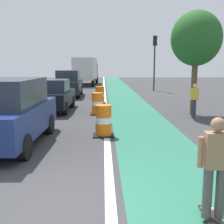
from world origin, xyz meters
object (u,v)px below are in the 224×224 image
traffic_barrel_front (103,121)px  pedestrian_crossing (194,100)px  parked_suv_third (69,83)px  traffic_light_corner (155,53)px  parked_suv_nearest (11,112)px  traffic_barrel_mid (97,104)px  traffic_barrel_back (100,95)px  parked_sedan_second (53,96)px  street_tree_sidewalk (196,39)px  skateboarder_on_lane (215,167)px  delivery_truck_down_block (86,70)px

traffic_barrel_front → pedestrian_crossing: size_ratio=0.68×
parked_suv_third → traffic_light_corner: bearing=31.3°
parked_suv_nearest → traffic_barrel_mid: bearing=64.0°
traffic_barrel_mid → traffic_barrel_back: (0.08, 4.02, 0.00)m
parked_suv_nearest → traffic_barrel_back: parked_suv_nearest is taller
parked_sedan_second → traffic_barrel_mid: parked_sedan_second is taller
traffic_barrel_mid → street_tree_sidewalk: size_ratio=0.22×
parked_sedan_second → traffic_barrel_front: 6.04m
skateboarder_on_lane → traffic_barrel_front: size_ratio=1.55×
traffic_light_corner → delivery_truck_down_block: bearing=130.8°
skateboarder_on_lane → parked_suv_third: (-4.38, 17.88, 0.12)m
traffic_barrel_front → delivery_truck_down_block: 25.01m
traffic_barrel_front → pedestrian_crossing: bearing=37.4°
traffic_barrel_back → delivery_truck_down_block: (-1.85, 16.60, 1.31)m
traffic_barrel_mid → pedestrian_crossing: bearing=-13.1°
street_tree_sidewalk → traffic_barrel_front: bearing=-137.7°
parked_suv_nearest → parked_sedan_second: parked_suv_nearest is taller
traffic_barrel_back → pedestrian_crossing: bearing=-48.8°
traffic_barrel_back → pedestrian_crossing: (4.43, -5.07, 0.33)m
skateboarder_on_lane → street_tree_sidewalk: bearing=74.0°
traffic_barrel_back → street_tree_sidewalk: bearing=-42.4°
parked_suv_nearest → parked_sedan_second: (0.16, 6.38, -0.20)m
parked_sedan_second → street_tree_sidewalk: bearing=-10.8°
parked_suv_third → delivery_truck_down_block: size_ratio=0.60×
parked_suv_nearest → parked_sedan_second: 6.39m
parked_sedan_second → street_tree_sidewalk: size_ratio=0.83×
delivery_truck_down_block → pedestrian_crossing: (6.28, -21.67, -0.98)m
traffic_light_corner → pedestrian_crossing: size_ratio=3.17×
pedestrian_crossing → traffic_barrel_back: bearing=131.2°
traffic_barrel_back → pedestrian_crossing: pedestrian_crossing is taller
delivery_truck_down_block → street_tree_sidewalk: size_ratio=1.55×
parked_suv_third → delivery_truck_down_block: delivery_truck_down_block is taller
traffic_barrel_front → delivery_truck_down_block: (-2.05, 24.89, 1.31)m
parked_suv_nearest → delivery_truck_down_block: 25.90m
skateboarder_on_lane → street_tree_sidewalk: street_tree_sidewalk is taller
parked_sedan_second → parked_suv_third: size_ratio=0.90×
parked_suv_third → traffic_barrel_mid: parked_suv_third is taller
parked_sedan_second → pedestrian_crossing: (6.91, -2.18, 0.03)m
parked_suv_nearest → traffic_barrel_mid: size_ratio=4.28×
traffic_barrel_mid → pedestrian_crossing: pedestrian_crossing is taller
parked_suv_third → traffic_light_corner: (7.50, 4.56, 2.47)m
traffic_barrel_mid → traffic_barrel_back: size_ratio=1.00×
traffic_barrel_mid → street_tree_sidewalk: 5.68m
delivery_truck_down_block → street_tree_sidewalk: bearing=-72.7°
parked_suv_third → traffic_barrel_mid: bearing=-73.6°
street_tree_sidewalk → traffic_barrel_back: bearing=137.6°
parked_sedan_second → traffic_barrel_back: bearing=49.3°
parked_suv_third → parked_sedan_second: bearing=-90.2°
skateboarder_on_lane → traffic_barrel_mid: 9.99m
parked_suv_third → pedestrian_crossing: size_ratio=2.87×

